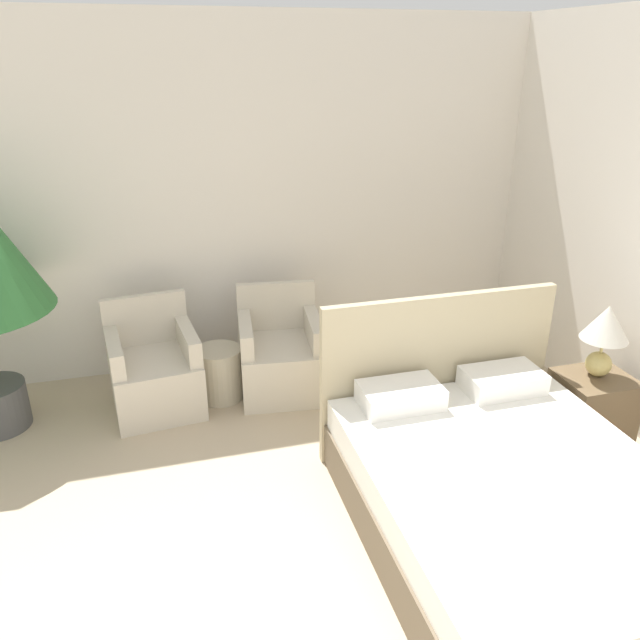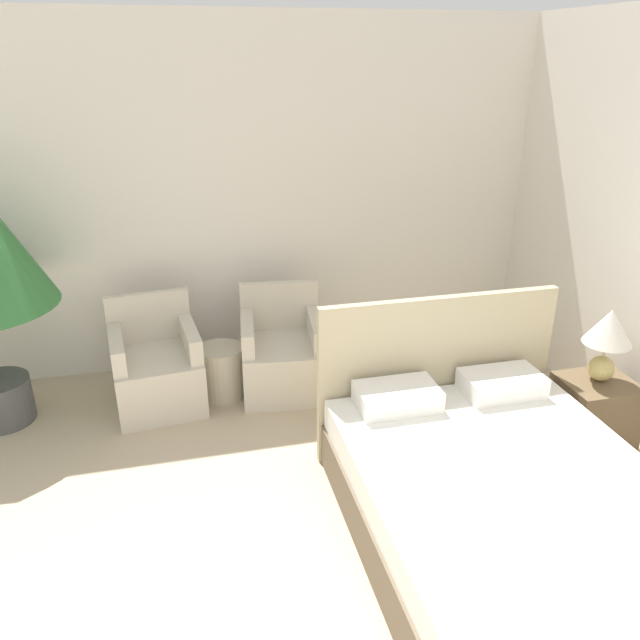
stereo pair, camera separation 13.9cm
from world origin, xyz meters
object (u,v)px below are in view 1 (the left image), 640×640
object	(u,v)px
armchair_near_window_left	(155,375)
side_table	(220,373)
bed	(509,497)
nightstand	(591,408)
table_lamp	(605,330)
armchair_near_window_right	(281,359)

from	to	relation	value
armchair_near_window_left	side_table	size ratio (longest dim) A/B	1.97
armchair_near_window_left	side_table	world-z (taller)	armchair_near_window_left
bed	nightstand	xyz separation A→B (m)	(1.11, 0.73, -0.03)
bed	side_table	size ratio (longest dim) A/B	4.99
nightstand	side_table	size ratio (longest dim) A/B	1.17
armchair_near_window_left	nightstand	world-z (taller)	armchair_near_window_left
nightstand	table_lamp	size ratio (longest dim) A/B	0.96
armchair_near_window_left	bed	bearing A→B (deg)	-53.35
bed	armchair_near_window_left	bearing A→B (deg)	132.93
bed	nightstand	size ratio (longest dim) A/B	4.28
bed	side_table	world-z (taller)	bed
nightstand	table_lamp	bearing A→B (deg)	62.95
table_lamp	side_table	size ratio (longest dim) A/B	1.22
bed	side_table	bearing A→B (deg)	124.12
table_lamp	armchair_near_window_right	bearing A→B (deg)	147.77
bed	armchair_near_window_left	distance (m)	2.76
bed	armchair_near_window_right	bearing A→B (deg)	113.57
armchair_near_window_left	table_lamp	size ratio (longest dim) A/B	1.61
nightstand	side_table	world-z (taller)	nightstand
armchair_near_window_right	nightstand	distance (m)	2.37
armchair_near_window_left	side_table	distance (m)	0.50
bed	armchair_near_window_right	size ratio (longest dim) A/B	2.54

